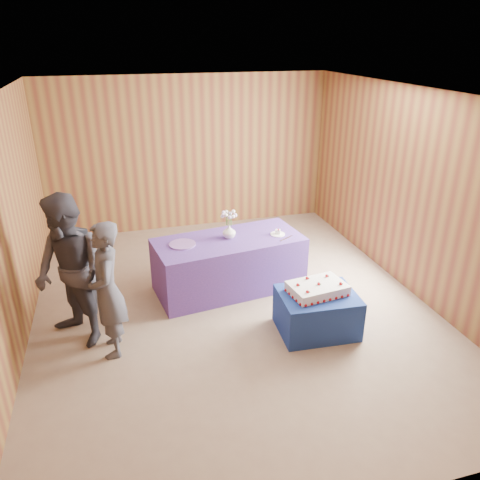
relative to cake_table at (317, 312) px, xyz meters
name	(u,v)px	position (x,y,z in m)	size (l,w,h in m)	color
ground	(233,307)	(-0.84, 0.78, -0.25)	(6.00, 6.00, 0.00)	#85705C
room_shell	(232,174)	(-0.84, 0.78, 1.55)	(5.04, 6.04, 2.72)	brown
cake_table	(317,312)	(0.00, 0.00, 0.00)	(0.90, 0.70, 0.50)	navy
serving_table	(229,264)	(-0.75, 1.29, 0.12)	(2.00, 0.90, 0.75)	#59338D
sheet_cake	(317,288)	(0.00, 0.04, 0.31)	(0.73, 0.55, 0.16)	white
vase	(229,231)	(-0.74, 1.33, 0.59)	(0.18, 0.18, 0.19)	silver
flower_spray	(229,215)	(-0.74, 1.33, 0.83)	(0.22, 0.22, 0.17)	#2C5F26
platter	(182,244)	(-1.39, 1.26, 0.51)	(0.35, 0.35, 0.02)	#7952A5
plate	(278,234)	(-0.06, 1.26, 0.51)	(0.20, 0.20, 0.01)	white
cake_slice	(278,232)	(-0.06, 1.26, 0.54)	(0.09, 0.08, 0.09)	white
knife	(286,238)	(0.00, 1.10, 0.50)	(0.26, 0.02, 0.00)	silver
guest_left	(107,290)	(-2.36, 0.25, 0.53)	(0.57, 0.37, 1.55)	#3A3A45
guest_right	(70,272)	(-2.74, 0.57, 0.64)	(0.86, 0.67, 1.78)	#33313B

